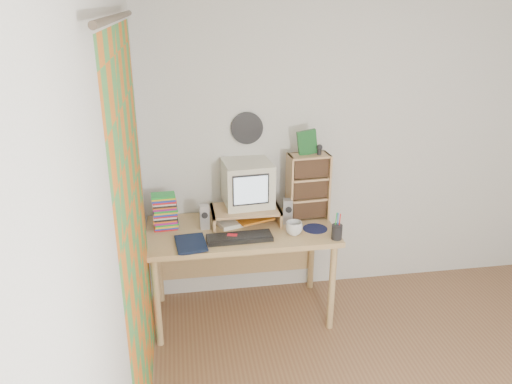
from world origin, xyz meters
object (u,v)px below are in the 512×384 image
object	(u,v)px
crt_monitor	(248,185)
diary	(176,244)
dvd_stack	(165,213)
mug	(294,228)
desk	(240,241)
keyboard	(240,238)
cd_rack	(308,187)

from	to	relation	value
crt_monitor	diary	xyz separation A→B (m)	(-0.56, -0.37, -0.26)
dvd_stack	mug	world-z (taller)	dvd_stack
desk	mug	xyz separation A→B (m)	(0.37, -0.22, 0.18)
crt_monitor	diary	size ratio (longest dim) A/B	1.40
crt_monitor	dvd_stack	distance (m)	0.66
desk	crt_monitor	bearing A→B (deg)	47.66
keyboard	mug	xyz separation A→B (m)	(0.40, 0.02, 0.03)
desk	keyboard	world-z (taller)	keyboard
keyboard	dvd_stack	distance (m)	0.60
crt_monitor	cd_rack	world-z (taller)	cd_rack
crt_monitor	cd_rack	size ratio (longest dim) A/B	0.69
keyboard	diary	world-z (taller)	diary
keyboard	desk	bearing A→B (deg)	80.10
dvd_stack	diary	xyz separation A→B (m)	(0.07, -0.32, -0.10)
desk	cd_rack	size ratio (longest dim) A/B	2.72
desk	diary	distance (m)	0.58
dvd_stack	crt_monitor	bearing A→B (deg)	0.77
crt_monitor	desk	bearing A→B (deg)	-137.62
dvd_stack	mug	size ratio (longest dim) A/B	1.94
crt_monitor	keyboard	bearing A→B (deg)	-114.06
dvd_stack	mug	distance (m)	0.96
desk	mug	distance (m)	0.47
diary	dvd_stack	bearing A→B (deg)	97.30
mug	diary	world-z (taller)	mug
desk	crt_monitor	world-z (taller)	crt_monitor
desk	diary	bearing A→B (deg)	-149.41
desk	cd_rack	xyz separation A→B (m)	(0.54, 0.06, 0.39)
mug	diary	distance (m)	0.86
desk	mug	world-z (taller)	mug
crt_monitor	mug	world-z (taller)	crt_monitor
keyboard	cd_rack	xyz separation A→B (m)	(0.57, 0.31, 0.24)
keyboard	cd_rack	distance (m)	0.70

